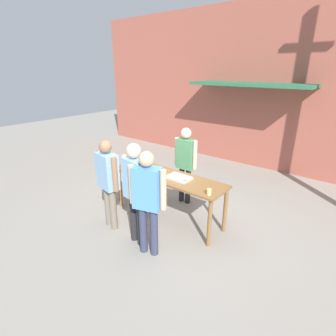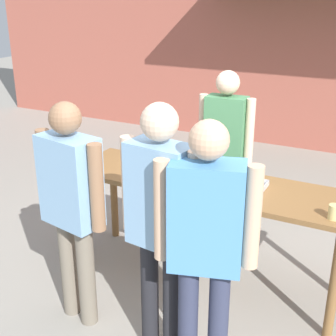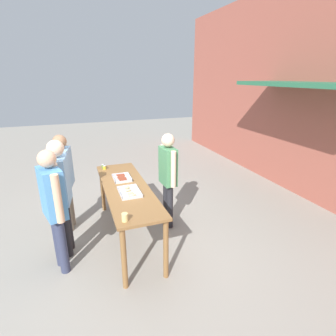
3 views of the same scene
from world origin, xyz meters
name	(u,v)px [view 1 (image 1 of 3)]	position (x,y,z in m)	size (l,w,h in m)	color
ground_plane	(168,217)	(0.00, 0.00, 0.00)	(24.00, 24.00, 0.00)	gray
building_facade_back	(257,89)	(0.00, 3.98, 2.26)	(12.00, 1.11, 4.50)	#A85647
serving_table	(168,181)	(0.00, 0.00, 0.79)	(2.31, 0.67, 0.91)	brown
food_tray_sausages	(154,171)	(-0.35, 0.00, 0.92)	(0.39, 0.29, 0.04)	silver
food_tray_buns	(179,178)	(0.27, 0.00, 0.93)	(0.44, 0.30, 0.05)	silver
condiment_jar_mustard	(122,165)	(-1.02, -0.23, 0.95)	(0.06, 0.06, 0.07)	#567A38
condiment_jar_ketchup	(125,166)	(-0.94, -0.21, 0.95)	(0.06, 0.06, 0.07)	gold
beer_cup	(209,192)	(1.02, -0.22, 0.96)	(0.08, 0.08, 0.10)	#DBC67A
person_server_behind_table	(185,159)	(-0.13, 0.74, 1.01)	(0.54, 0.22, 1.67)	#232328
person_customer_holding_hotdog	(108,178)	(-0.63, -0.91, 0.99)	(0.61, 0.31, 1.67)	#756B5B
person_customer_with_cup	(147,196)	(0.43, -1.02, 1.02)	(0.59, 0.34, 1.71)	#333851
person_customer_waiting_in_line	(135,186)	(0.08, -0.93, 1.05)	(0.58, 0.27, 1.75)	#232328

